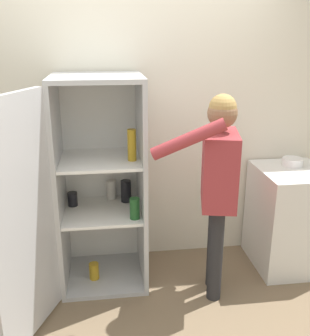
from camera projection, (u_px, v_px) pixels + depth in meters
The scene contains 6 objects.
ground_plane at pixel (144, 321), 2.88m from camera, with size 12.00×12.00×0.00m, color #7A664C.
wall_back at pixel (131, 122), 3.38m from camera, with size 7.00×0.06×2.55m.
refrigerator at pixel (87, 190), 3.04m from camera, with size 0.99×1.28×1.71m.
person at pixel (218, 174), 2.89m from camera, with size 0.70×0.57×1.60m.
counter at pixel (288, 218), 3.47m from camera, with size 0.57×0.65×0.90m.
bowl at pixel (293, 162), 3.42m from camera, with size 0.18×0.18×0.07m.
Camera 1 is at (-0.23, -2.35, 1.99)m, focal length 42.00 mm.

